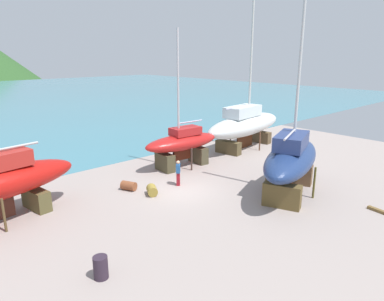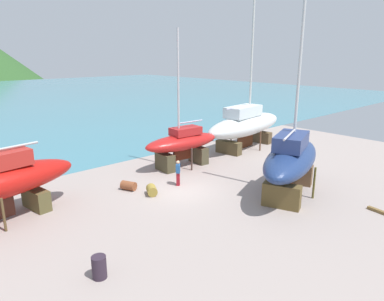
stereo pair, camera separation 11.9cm
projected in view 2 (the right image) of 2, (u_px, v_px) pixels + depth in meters
name	position (u px, v px, depth m)	size (l,w,h in m)	color
ground_plane	(224.00, 208.00, 18.65)	(43.81, 43.81, 0.00)	gray
sailboat_small_center	(183.00, 143.00, 25.21)	(6.22, 2.41, 9.64)	#453E28
sailboat_large_starboard	(291.00, 159.00, 19.97)	(8.34, 5.20, 11.70)	brown
sailboat_mid_port	(246.00, 124.00, 30.26)	(10.36, 3.94, 15.93)	brown
worker	(178.00, 173.00, 21.76)	(0.48, 0.48, 1.61)	maroon
barrel_rust_near	(99.00, 267.00, 12.75)	(0.54, 0.54, 0.87)	#2E2230
barrel_tipped_right	(129.00, 186.00, 21.13)	(0.54, 0.54, 0.89)	brown
barrel_tipped_center	(152.00, 190.00, 20.38)	(0.58, 0.58, 0.78)	olive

